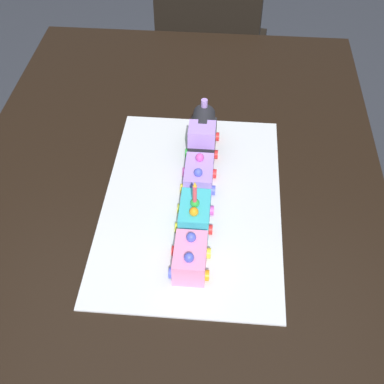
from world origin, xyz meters
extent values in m
plane|color=#2D3038|center=(0.00, 0.00, 0.00)|extent=(8.00, 8.00, 0.00)
cube|color=black|center=(0.00, 0.00, 0.72)|extent=(1.40, 1.00, 0.03)
cube|color=black|center=(-0.64, -0.44, 0.35)|extent=(0.07, 0.07, 0.71)
cube|color=black|center=(-0.64, 0.44, 0.35)|extent=(0.07, 0.07, 0.71)
cube|color=black|center=(-1.10, 0.05, 0.44)|extent=(0.45, 0.45, 0.04)
cube|color=black|center=(-0.92, 0.02, 0.66)|extent=(0.09, 0.40, 0.40)
cube|color=black|center=(-1.24, 0.24, 0.21)|extent=(0.04, 0.04, 0.42)
cube|color=black|center=(-1.29, -0.10, 0.21)|extent=(0.04, 0.04, 0.42)
cube|color=black|center=(-0.91, 0.19, 0.21)|extent=(0.04, 0.04, 0.42)
cube|color=black|center=(-0.96, -0.14, 0.21)|extent=(0.04, 0.04, 0.42)
cube|color=silver|center=(0.07, 0.05, 0.74)|extent=(0.60, 0.40, 0.00)
cube|color=#232328|center=(-0.11, 0.06, 0.77)|extent=(0.12, 0.06, 0.05)
cylinder|color=#232328|center=(-0.13, 0.06, 0.81)|extent=(0.08, 0.05, 0.05)
cube|color=#AD84E0|center=(-0.08, 0.06, 0.82)|extent=(0.06, 0.06, 0.04)
cylinder|color=#AD84E0|center=(-0.16, 0.06, 0.84)|extent=(0.02, 0.02, 0.03)
sphere|color=#F4EFCC|center=(-0.18, 0.06, 0.78)|extent=(0.02, 0.02, 0.02)
cylinder|color=green|center=(-0.15, 0.03, 0.76)|extent=(0.02, 0.01, 0.02)
cylinder|color=green|center=(-0.08, 0.03, 0.76)|extent=(0.02, 0.01, 0.02)
cylinder|color=red|center=(-0.15, 0.10, 0.76)|extent=(0.02, 0.01, 0.02)
cylinder|color=red|center=(-0.08, 0.10, 0.76)|extent=(0.02, 0.01, 0.02)
cube|color=#AD84E0|center=(0.02, 0.06, 0.77)|extent=(0.10, 0.06, 0.06)
cylinder|color=#D84CB2|center=(-0.01, 0.03, 0.76)|extent=(0.02, 0.01, 0.02)
cylinder|color=yellow|center=(0.04, 0.03, 0.76)|extent=(0.02, 0.01, 0.02)
cylinder|color=red|center=(-0.01, 0.10, 0.76)|extent=(0.02, 0.01, 0.02)
cylinder|color=#4C59D8|center=(0.04, 0.10, 0.76)|extent=(0.02, 0.01, 0.02)
sphere|color=#4C59D8|center=(0.04, 0.06, 0.81)|extent=(0.02, 0.02, 0.02)
sphere|color=#D84CB2|center=(-0.01, 0.06, 0.81)|extent=(0.02, 0.02, 0.02)
cube|color=#38B7C6|center=(0.14, 0.06, 0.77)|extent=(0.10, 0.06, 0.06)
cylinder|color=yellow|center=(0.11, 0.03, 0.76)|extent=(0.02, 0.01, 0.02)
cylinder|color=yellow|center=(0.16, 0.03, 0.76)|extent=(0.02, 0.01, 0.02)
cylinder|color=#D84CB2|center=(0.11, 0.10, 0.76)|extent=(0.02, 0.01, 0.02)
cylinder|color=red|center=(0.16, 0.10, 0.76)|extent=(0.02, 0.01, 0.02)
sphere|color=green|center=(0.14, 0.06, 0.81)|extent=(0.02, 0.02, 0.02)
sphere|color=orange|center=(0.16, 0.06, 0.81)|extent=(0.02, 0.02, 0.02)
cube|color=pink|center=(0.25, 0.06, 0.77)|extent=(0.10, 0.06, 0.06)
cylinder|color=red|center=(0.23, 0.03, 0.76)|extent=(0.02, 0.01, 0.02)
cylinder|color=#4C59D8|center=(0.28, 0.03, 0.76)|extent=(0.02, 0.01, 0.02)
cylinder|color=yellow|center=(0.23, 0.10, 0.76)|extent=(0.02, 0.01, 0.02)
cylinder|color=orange|center=(0.28, 0.10, 0.76)|extent=(0.02, 0.01, 0.02)
sphere|color=#4C59D8|center=(0.28, 0.06, 0.81)|extent=(0.02, 0.02, 0.02)
sphere|color=#4C59D8|center=(0.23, 0.06, 0.81)|extent=(0.02, 0.02, 0.02)
cylinder|color=#F24C59|center=(0.14, 0.06, 0.84)|extent=(0.01, 0.01, 0.04)
cone|color=yellow|center=(0.14, 0.06, 0.87)|extent=(0.01, 0.01, 0.01)
camera|label=1|loc=(0.87, 0.12, 1.60)|focal=48.24mm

